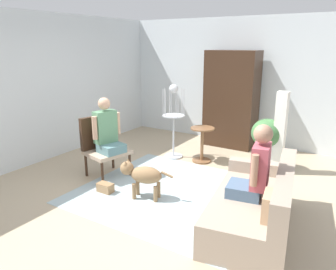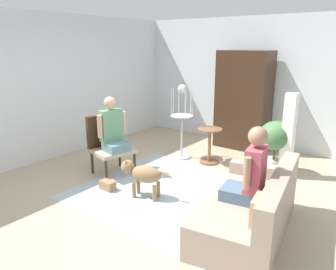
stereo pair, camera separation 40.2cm
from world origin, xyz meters
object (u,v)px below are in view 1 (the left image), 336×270
Objects in this scene: column_lamp at (280,133)px; handbag at (105,188)px; dog at (142,175)px; couch at (256,206)px; person_on_armchair at (107,130)px; bird_cage_stand at (174,119)px; person_on_couch at (256,169)px; armchair at (102,142)px; armoire_cabinet at (231,99)px; round_end_table at (202,143)px; potted_plant at (267,136)px.

column_lamp reaches higher than handbag.
dog is 0.67m from handbag.
column_lamp is (1.39, 2.04, 0.34)m from dog.
person_on_armchair reaches higher than couch.
person_on_armchair is 0.96m from handbag.
bird_cage_stand is 2.02m from handbag.
armchair is at bearing 173.15° from person_on_couch.
armchair is 4.10× the size of handbag.
column_lamp is at bearing 95.80° from person_on_couch.
person_on_armchair is 1.46m from bird_cage_stand.
armoire_cabinet is at bearing 117.03° from couch.
armoire_cabinet is (1.21, 2.68, 0.45)m from armchair.
round_end_table reaches higher than handbag.
column_lamp is (1.33, 0.22, 0.33)m from round_end_table.
round_end_table is at bearing -166.27° from potted_plant.
armoire_cabinet is (-1.28, 1.03, 0.32)m from column_lamp.
armoire_cabinet is at bearing 68.72° from person_on_armchair.
dog is at bearing -91.92° from armoire_cabinet.
bird_cage_stand reaches higher than round_end_table.
potted_plant is (2.28, 1.70, 0.03)m from armchair.
person_on_armchair is at bearing 173.57° from person_on_couch.
potted_plant is 0.65× the size of column_lamp.
armoire_cabinet is (-1.48, 3.00, 0.25)m from person_on_couch.
handbag is at bearing -173.83° from couch.
handbag is at bearing -174.44° from person_on_couch.
armchair reaches higher than potted_plant.
column_lamp reaches higher than person_on_armchair.
round_end_table is 1.39m from column_lamp.
bird_cage_stand is 5.90× the size of handbag.
round_end_table is at bearing 132.34° from couch.
handbag is at bearing -165.83° from dog.
bird_cage_stand is at bearing -171.32° from column_lamp.
column_lamp is 1.68m from armoire_cabinet.
column_lamp is at bearing 47.92° from handbag.
round_end_table is 0.46× the size of bird_cage_stand.
column_lamp is at bearing 8.68° from bird_cage_stand.
round_end_table is 1.17m from potted_plant.
couch is 0.92× the size of armoire_cabinet.
armoire_cabinet reaches higher than armchair.
column_lamp reaches higher than armchair.
column_lamp is at bearing 35.75° from person_on_armchair.
dog is at bearing -19.27° from armchair.
person_on_couch is 1.35× the size of round_end_table.
column_lamp is (0.22, -0.05, 0.10)m from potted_plant.
person_on_armchair is 0.44× the size of armoire_cabinet.
round_end_table is 2.08m from handbag.
round_end_table is 1.42m from armoire_cabinet.
bird_cage_stand is at bearing 142.46° from couch.
person_on_armchair is at bearing 126.64° from handbag.
round_end_table is at bearing 71.98° from handbag.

